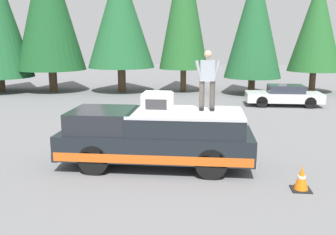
{
  "coord_description": "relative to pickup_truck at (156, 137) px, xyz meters",
  "views": [
    {
      "loc": [
        -10.49,
        -1.13,
        3.64
      ],
      "look_at": [
        0.31,
        -0.0,
        1.35
      ],
      "focal_mm": 39.75,
      "sensor_mm": 36.0,
      "label": 1
    }
  ],
  "objects": [
    {
      "name": "parked_car_silver",
      "position": [
        10.74,
        -5.72,
        -0.29
      ],
      "size": [
        1.64,
        4.1,
        1.16
      ],
      "color": "silver",
      "rests_on": "ground"
    },
    {
      "name": "pickup_truck",
      "position": [
        0.0,
        0.0,
        0.0
      ],
      "size": [
        2.01,
        5.54,
        1.65
      ],
      "color": "black",
      "rests_on": "ground"
    },
    {
      "name": "conifer_center_right",
      "position": [
        15.27,
        4.51,
        4.35
      ],
      "size": [
        4.59,
        4.59,
        8.76
      ],
      "color": "#4C3826",
      "rests_on": "ground"
    },
    {
      "name": "conifer_left",
      "position": [
        15.09,
        -4.43,
        3.94
      ],
      "size": [
        3.76,
        3.76,
        8.51
      ],
      "color": "#4C3826",
      "rests_on": "ground"
    },
    {
      "name": "person_on_truck_bed",
      "position": [
        0.22,
        -1.44,
        1.68
      ],
      "size": [
        0.29,
        0.72,
        1.69
      ],
      "color": "#423D38",
      "rests_on": "pickup_truck"
    },
    {
      "name": "compressor_unit",
      "position": [
        -0.16,
        -0.07,
        1.05
      ],
      "size": [
        0.65,
        0.84,
        0.56
      ],
      "color": "silver",
      "rests_on": "pickup_truck"
    },
    {
      "name": "ground_plane",
      "position": [
        0.19,
        -0.29,
        -0.87
      ],
      "size": [
        90.0,
        90.0,
        0.0
      ],
      "primitive_type": "plane",
      "color": "slate"
    },
    {
      "name": "conifer_far_left",
      "position": [
        16.31,
        -8.71,
        3.77
      ],
      "size": [
        3.54,
        3.54,
        7.82
      ],
      "color": "#4C3826",
      "rests_on": "ground"
    },
    {
      "name": "traffic_cone",
      "position": [
        -1.41,
        -3.79,
        -0.58
      ],
      "size": [
        0.47,
        0.47,
        0.62
      ],
      "color": "black",
      "rests_on": "ground"
    },
    {
      "name": "conifer_center_left",
      "position": [
        15.9,
        0.23,
        5.21
      ],
      "size": [
        3.39,
        3.39,
        10.56
      ],
      "color": "#4C3826",
      "rests_on": "ground"
    },
    {
      "name": "conifer_right",
      "position": [
        14.99,
        9.41,
        5.14
      ],
      "size": [
        4.71,
        4.71,
        10.51
      ],
      "color": "#4C3826",
      "rests_on": "ground"
    }
  ]
}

